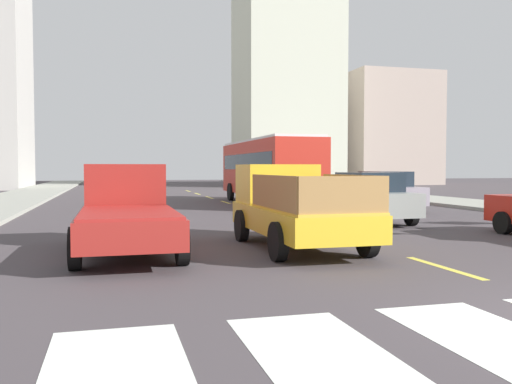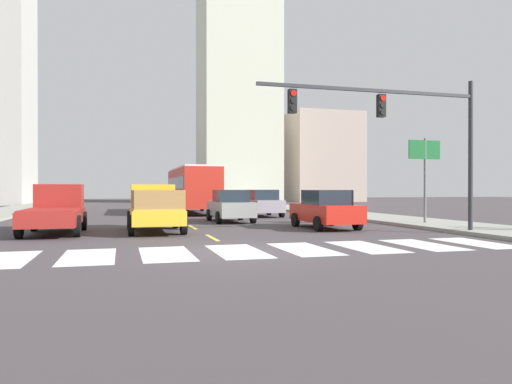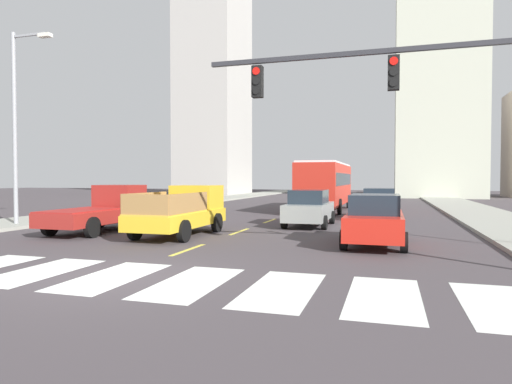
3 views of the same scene
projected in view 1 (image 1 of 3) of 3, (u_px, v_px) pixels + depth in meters
name	position (u px, v px, depth m)	size (l,w,h in m)	color
sidewalk_right	(478.00, 204.00, 26.60)	(3.99, 110.00, 0.15)	#98998D
crosswalk_stripe_1	(117.00, 381.00, 4.72)	(1.35, 3.22, 0.01)	white
crosswalk_stripe_2	(329.00, 360.00, 5.23)	(1.35, 3.22, 0.01)	white
crosswalk_stripe_3	(503.00, 343.00, 5.75)	(1.35, 3.22, 0.01)	white
lane_dash_0	(444.00, 267.00, 10.13)	(0.16, 2.40, 0.01)	#DBCB47
lane_dash_1	(336.00, 235.00, 14.95)	(0.16, 2.40, 0.01)	#DBCB47
lane_dash_2	(281.00, 219.00, 19.78)	(0.16, 2.40, 0.01)	#DBCB47
lane_dash_3	(248.00, 209.00, 24.60)	(0.16, 2.40, 0.01)	#DBCB47
lane_dash_4	(226.00, 202.00, 29.43)	(0.16, 2.40, 0.01)	#DBCB47
lane_dash_5	(210.00, 197.00, 34.25)	(0.16, 2.40, 0.01)	#DBCB47
lane_dash_6	(197.00, 194.00, 39.07)	(0.16, 2.40, 0.01)	#DBCB47
lane_dash_7	(188.00, 191.00, 43.90)	(0.16, 2.40, 0.01)	#DBCB47
pickup_stakebed	(292.00, 207.00, 12.93)	(2.18, 5.20, 1.96)	gold
pickup_dark	(127.00, 210.00, 12.07)	(2.18, 5.20, 1.96)	maroon
city_bus	(268.00, 166.00, 28.06)	(2.72, 10.80, 3.32)	red
sedan_mid	(384.00, 191.00, 23.68)	(2.02, 4.40, 1.72)	gray
sedan_near_right	(367.00, 198.00, 18.46)	(2.02, 4.40, 1.72)	gray
tower_tall_centre	(287.00, 14.00, 55.44)	(9.82, 8.61, 35.44)	beige
block_mid_right	(388.00, 129.00, 62.02)	(9.97, 7.79, 12.66)	#A49286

